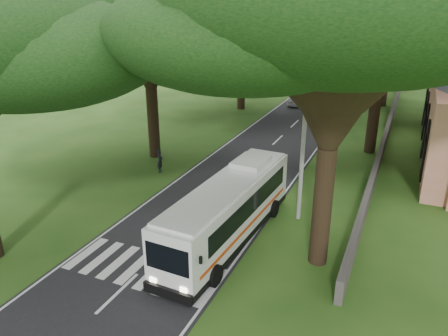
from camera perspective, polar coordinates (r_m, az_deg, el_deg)
ground at (r=23.14m, az=-7.76°, el=-10.38°), size 140.00×140.00×0.00m
road at (r=44.64m, az=8.89°, el=5.41°), size 8.00×120.00×0.04m
crosswalk at (r=21.74m, az=-10.52°, el=-12.85°), size 8.00×3.00×0.01m
property_wall at (r=42.28m, az=20.45°, el=4.23°), size 0.35×50.00×1.20m
pole_near at (r=24.53m, az=10.24°, el=2.18°), size 1.60×0.24×8.00m
pole_mid at (r=43.67m, az=16.64°, el=10.06°), size 1.60×0.24×8.00m
pole_far at (r=63.35m, az=19.17°, el=13.06°), size 1.60×0.24×8.00m
tree_l_mida at (r=34.15m, az=-10.09°, el=19.43°), size 15.75×15.75×14.54m
tree_l_midb at (r=50.05m, az=2.40°, el=19.50°), size 14.38×14.38×13.62m
tree_r_near at (r=18.90m, az=15.04°, el=20.24°), size 16.02×16.02×15.43m
tree_r_mida at (r=36.74m, az=20.69°, el=19.71°), size 13.57×13.57×14.89m
tree_r_midb at (r=54.74m, az=21.50°, el=19.42°), size 14.80×14.80×14.79m
coach_bus at (r=22.82m, az=0.65°, el=-5.41°), size 3.19×11.59×3.38m
distant_car_a at (r=53.56m, az=9.66°, el=8.76°), size 2.00×3.94×1.29m
distant_car_b at (r=68.18m, az=12.13°, el=11.36°), size 2.26×4.76×1.51m
distant_car_c at (r=82.03m, az=18.34°, el=12.30°), size 2.92×4.50×1.21m
pedestrian at (r=32.49m, az=-8.37°, el=0.92°), size 0.61×0.74×1.74m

